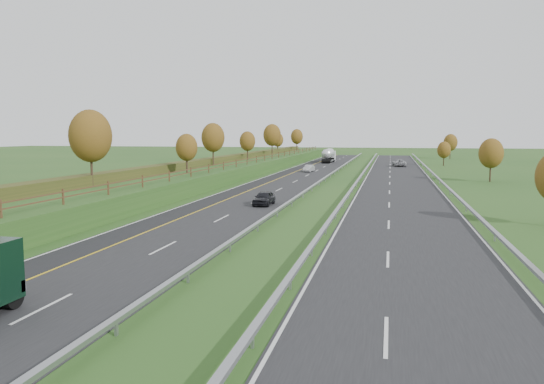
{
  "coord_description": "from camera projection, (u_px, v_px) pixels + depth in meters",
  "views": [
    {
      "loc": [
        15.24,
        -19.83,
        7.3
      ],
      "look_at": [
        5.23,
        25.01,
        2.2
      ],
      "focal_mm": 35.0,
      "sensor_mm": 36.0,
      "label": 1
    }
  ],
  "objects": [
    {
      "name": "embankment_left",
      "position": [
        208.0,
        173.0,
        84.25
      ],
      "size": [
        12.0,
        200.0,
        2.0
      ],
      "primitive_type": "cube",
      "color": "#274D1B",
      "rests_on": "ground"
    },
    {
      "name": "car_dark_near",
      "position": [
        264.0,
        198.0,
        53.81
      ],
      "size": [
        1.75,
        4.22,
        1.43
      ],
      "primitive_type": "imported",
      "rotation": [
        0.0,
        0.0,
        -0.01
      ],
      "color": "black",
      "rests_on": "near_carriageway"
    },
    {
      "name": "near_carriageway",
      "position": [
        288.0,
        181.0,
        81.54
      ],
      "size": [
        10.5,
        200.0,
        0.04
      ],
      "primitive_type": "cube",
      "color": "black",
      "rests_on": "ground"
    },
    {
      "name": "outer_barrier_far",
      "position": [
        440.0,
        180.0,
        76.64
      ],
      "size": [
        0.32,
        200.0,
        0.71
      ],
      "color": "gray",
      "rests_on": "ground"
    },
    {
      "name": "fence_left",
      "position": [
        235.0,
        163.0,
        82.68
      ],
      "size": [
        0.12,
        189.06,
        1.2
      ],
      "color": "#422B19",
      "rests_on": "embankment_left"
    },
    {
      "name": "ground",
      "position": [
        337.0,
        185.0,
        74.96
      ],
      "size": [
        400.0,
        400.0,
        0.0
      ],
      "primitive_type": "plane",
      "color": "#274D1B",
      "rests_on": "ground"
    },
    {
      "name": "lane_markings",
      "position": [
        330.0,
        181.0,
        80.03
      ],
      "size": [
        26.75,
        200.0,
        0.01
      ],
      "color": "silver",
      "rests_on": "near_carriageway"
    },
    {
      "name": "hedge_left",
      "position": [
        196.0,
        163.0,
        84.51
      ],
      "size": [
        2.2,
        180.0,
        1.1
      ],
      "primitive_type": "cube",
      "color": "#323A17",
      "rests_on": "embankment_left"
    },
    {
      "name": "car_oncoming",
      "position": [
        399.0,
        163.0,
        116.77
      ],
      "size": [
        3.13,
        5.68,
        1.51
      ],
      "primitive_type": "imported",
      "rotation": [
        0.0,
        0.0,
        3.26
      ],
      "color": "#9D9EA2",
      "rests_on": "far_carriageway"
    },
    {
      "name": "road_tanker",
      "position": [
        329.0,
        155.0,
        132.79
      ],
      "size": [
        2.4,
        11.22,
        3.46
      ],
      "color": "silver",
      "rests_on": "near_carriageway"
    },
    {
      "name": "far_carriageway",
      "position": [
        398.0,
        183.0,
        77.96
      ],
      "size": [
        10.5,
        200.0,
        0.04
      ],
      "primitive_type": "cube",
      "color": "black",
      "rests_on": "ground"
    },
    {
      "name": "car_silver_mid",
      "position": [
        309.0,
        168.0,
        100.2
      ],
      "size": [
        1.88,
        4.11,
        1.31
      ],
      "primitive_type": "imported",
      "rotation": [
        0.0,
        0.0,
        -0.13
      ],
      "color": "#A8A9AD",
      "rests_on": "near_carriageway"
    },
    {
      "name": "hard_shoulder",
      "position": [
        265.0,
        180.0,
        82.35
      ],
      "size": [
        3.0,
        200.0,
        0.04
      ],
      "primitive_type": "cube",
      "color": "black",
      "rests_on": "ground"
    },
    {
      "name": "median_barrier_near",
      "position": [
        325.0,
        178.0,
        80.24
      ],
      "size": [
        0.32,
        200.0,
        0.71
      ],
      "color": "gray",
      "rests_on": "ground"
    },
    {
      "name": "median_barrier_far",
      "position": [
        359.0,
        178.0,
        79.13
      ],
      "size": [
        0.32,
        200.0,
        0.71
      ],
      "color": "gray",
      "rests_on": "ground"
    },
    {
      "name": "car_small_far",
      "position": [
        331.0,
        158.0,
        144.62
      ],
      "size": [
        2.13,
        4.62,
        1.31
      ],
      "primitive_type": "imported",
      "rotation": [
        0.0,
        0.0,
        -0.07
      ],
      "color": "#131C3C",
      "rests_on": "near_carriageway"
    },
    {
      "name": "trees_far",
      "position": [
        467.0,
        149.0,
        102.95
      ],
      "size": [
        8.45,
        118.6,
        7.12
      ],
      "color": "#2D2116",
      "rests_on": "ground"
    },
    {
      "name": "trees_left",
      "position": [
        203.0,
        139.0,
        80.31
      ],
      "size": [
        6.64,
        164.3,
        7.66
      ],
      "color": "#2D2116",
      "rests_on": "embankment_left"
    }
  ]
}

